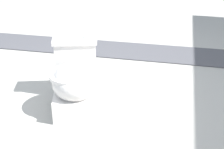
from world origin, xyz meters
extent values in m
plane|color=#A8A59E|center=(0.00, 0.00, 0.00)|extent=(14.00, 14.00, 0.00)
cube|color=#4C4C51|center=(-1.21, 0.50, 0.01)|extent=(0.56, 8.00, 0.01)
cube|color=white|center=(0.11, -0.13, 0.09)|extent=(0.67, 0.51, 0.17)
ellipsoid|color=white|center=(0.21, -0.10, 0.26)|extent=(0.53, 0.48, 0.28)
cylinder|color=white|center=(0.21, -0.10, 0.32)|extent=(0.49, 0.49, 0.03)
cube|color=white|center=(-0.09, -0.19, 0.32)|extent=(0.27, 0.38, 0.30)
cube|color=white|center=(-0.09, -0.19, 0.49)|extent=(0.30, 0.41, 0.04)
cylinder|color=silver|center=(-0.11, -0.12, 0.51)|extent=(0.02, 0.02, 0.01)
camera|label=1|loc=(2.24, 0.66, 1.31)|focal=50.00mm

